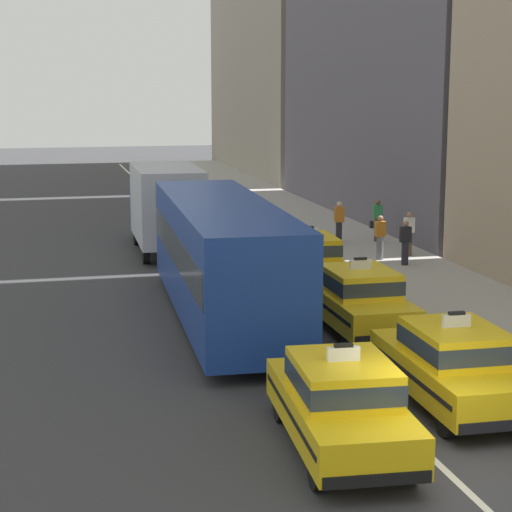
{
  "coord_description": "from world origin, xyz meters",
  "views": [
    {
      "loc": [
        -6.39,
        -13.08,
        6.34
      ],
      "look_at": [
        -0.2,
        12.99,
        1.3
      ],
      "focal_mm": 65.22,
      "sensor_mm": 36.0,
      "label": 1
    }
  ],
  "objects_px": {
    "taxi_left_nearest": "(341,402)",
    "box_truck_left_third": "(165,204)",
    "pedestrian_by_storefront": "(377,221)",
    "pedestrian_near_crosswalk": "(339,222)",
    "taxi_right_nearest": "(452,364)",
    "taxi_right_second": "(358,298)",
    "pedestrian_trailing": "(380,237)",
    "bus_left_second": "(222,255)",
    "pedestrian_far_corner": "(409,233)",
    "taxi_right_third": "(307,260)",
    "pedestrian_mid_block": "(405,243)",
    "sedan_right_fourth": "(268,235)"
  },
  "relations": [
    {
      "from": "taxi_right_second",
      "to": "pedestrian_by_storefront",
      "type": "distance_m",
      "value": 13.03
    },
    {
      "from": "box_truck_left_third",
      "to": "taxi_right_nearest",
      "type": "height_order",
      "value": "box_truck_left_third"
    },
    {
      "from": "taxi_left_nearest",
      "to": "box_truck_left_third",
      "type": "relative_size",
      "value": 0.67
    },
    {
      "from": "pedestrian_near_crosswalk",
      "to": "pedestrian_mid_block",
      "type": "height_order",
      "value": "pedestrian_near_crosswalk"
    },
    {
      "from": "taxi_right_third",
      "to": "pedestrian_far_corner",
      "type": "xyz_separation_m",
      "value": [
        4.89,
        3.66,
        0.08
      ]
    },
    {
      "from": "bus_left_second",
      "to": "pedestrian_mid_block",
      "type": "relative_size",
      "value": 7.36
    },
    {
      "from": "taxi_left_nearest",
      "to": "taxi_right_third",
      "type": "xyz_separation_m",
      "value": [
        3.13,
        12.63,
        0.0
      ]
    },
    {
      "from": "pedestrian_by_storefront",
      "to": "pedestrian_far_corner",
      "type": "height_order",
      "value": "pedestrian_by_storefront"
    },
    {
      "from": "taxi_right_second",
      "to": "pedestrian_near_crosswalk",
      "type": "relative_size",
      "value": 2.86
    },
    {
      "from": "box_truck_left_third",
      "to": "pedestrian_far_corner",
      "type": "bearing_deg",
      "value": -24.41
    },
    {
      "from": "pedestrian_trailing",
      "to": "taxi_left_nearest",
      "type": "bearing_deg",
      "value": -113.08
    },
    {
      "from": "taxi_left_nearest",
      "to": "sedan_right_fourth",
      "type": "height_order",
      "value": "taxi_left_nearest"
    },
    {
      "from": "taxi_left_nearest",
      "to": "box_truck_left_third",
      "type": "bearing_deg",
      "value": 90.82
    },
    {
      "from": "taxi_left_nearest",
      "to": "pedestrian_by_storefront",
      "type": "bearing_deg",
      "value": 67.63
    },
    {
      "from": "pedestrian_near_crosswalk",
      "to": "pedestrian_by_storefront",
      "type": "height_order",
      "value": "pedestrian_by_storefront"
    },
    {
      "from": "box_truck_left_third",
      "to": "taxi_left_nearest",
      "type": "bearing_deg",
      "value": -89.18
    },
    {
      "from": "pedestrian_trailing",
      "to": "pedestrian_far_corner",
      "type": "bearing_deg",
      "value": 20.83
    },
    {
      "from": "pedestrian_near_crosswalk",
      "to": "taxi_right_second",
      "type": "bearing_deg",
      "value": -106.17
    },
    {
      "from": "taxi_left_nearest",
      "to": "bus_left_second",
      "type": "height_order",
      "value": "bus_left_second"
    },
    {
      "from": "sedan_right_fourth",
      "to": "pedestrian_trailing",
      "type": "bearing_deg",
      "value": -30.03
    },
    {
      "from": "taxi_right_nearest",
      "to": "pedestrian_near_crosswalk",
      "type": "xyz_separation_m",
      "value": [
        3.64,
        17.98,
        0.08
      ]
    },
    {
      "from": "bus_left_second",
      "to": "taxi_right_nearest",
      "type": "xyz_separation_m",
      "value": [
        3.09,
        -7.59,
        -0.94
      ]
    },
    {
      "from": "pedestrian_by_storefront",
      "to": "taxi_right_nearest",
      "type": "bearing_deg",
      "value": -106.11
    },
    {
      "from": "taxi_left_nearest",
      "to": "bus_left_second",
      "type": "xyz_separation_m",
      "value": [
        -0.25,
        9.21,
        0.94
      ]
    },
    {
      "from": "box_truck_left_third",
      "to": "pedestrian_mid_block",
      "type": "bearing_deg",
      "value": -35.67
    },
    {
      "from": "bus_left_second",
      "to": "sedan_right_fourth",
      "type": "distance_m",
      "value": 9.35
    },
    {
      "from": "sedan_right_fourth",
      "to": "pedestrian_near_crosswalk",
      "type": "bearing_deg",
      "value": 28.0
    },
    {
      "from": "pedestrian_trailing",
      "to": "box_truck_left_third",
      "type": "bearing_deg",
      "value": 148.74
    },
    {
      "from": "pedestrian_mid_block",
      "to": "pedestrian_far_corner",
      "type": "distance_m",
      "value": 1.81
    },
    {
      "from": "bus_left_second",
      "to": "pedestrian_near_crosswalk",
      "type": "bearing_deg",
      "value": 57.06
    },
    {
      "from": "taxi_right_third",
      "to": "pedestrian_by_storefront",
      "type": "bearing_deg",
      "value": 54.34
    },
    {
      "from": "taxi_right_nearest",
      "to": "pedestrian_by_storefront",
      "type": "bearing_deg",
      "value": 73.89
    },
    {
      "from": "pedestrian_by_storefront",
      "to": "taxi_right_second",
      "type": "bearing_deg",
      "value": -112.76
    },
    {
      "from": "taxi_right_nearest",
      "to": "pedestrian_far_corner",
      "type": "distance_m",
      "value": 15.56
    },
    {
      "from": "box_truck_left_third",
      "to": "sedan_right_fourth",
      "type": "relative_size",
      "value": 1.6
    },
    {
      "from": "taxi_left_nearest",
      "to": "taxi_right_second",
      "type": "distance_m",
      "value": 7.93
    },
    {
      "from": "taxi_left_nearest",
      "to": "pedestrian_near_crosswalk",
      "type": "distance_m",
      "value": 20.64
    },
    {
      "from": "taxi_right_second",
      "to": "taxi_right_third",
      "type": "distance_m",
      "value": 5.27
    },
    {
      "from": "pedestrian_by_storefront",
      "to": "pedestrian_near_crosswalk",
      "type": "bearing_deg",
      "value": 171.64
    },
    {
      "from": "taxi_right_second",
      "to": "pedestrian_by_storefront",
      "type": "height_order",
      "value": "taxi_right_second"
    },
    {
      "from": "taxi_right_third",
      "to": "pedestrian_near_crosswalk",
      "type": "relative_size",
      "value": 2.9
    },
    {
      "from": "box_truck_left_third",
      "to": "taxi_right_third",
      "type": "distance_m",
      "value": 8.23
    },
    {
      "from": "pedestrian_near_crosswalk",
      "to": "pedestrian_trailing",
      "type": "distance_m",
      "value": 3.81
    },
    {
      "from": "taxi_right_nearest",
      "to": "taxi_right_second",
      "type": "xyz_separation_m",
      "value": [
        0.09,
        5.75,
        0.0
      ]
    },
    {
      "from": "taxi_right_nearest",
      "to": "taxi_right_second",
      "type": "distance_m",
      "value": 5.75
    },
    {
      "from": "taxi_right_third",
      "to": "taxi_right_second",
      "type": "bearing_deg",
      "value": -92.17
    },
    {
      "from": "taxi_left_nearest",
      "to": "bus_left_second",
      "type": "distance_m",
      "value": 9.26
    },
    {
      "from": "taxi_right_second",
      "to": "pedestrian_trailing",
      "type": "bearing_deg",
      "value": 65.74
    },
    {
      "from": "bus_left_second",
      "to": "taxi_right_nearest",
      "type": "relative_size",
      "value": 2.46
    },
    {
      "from": "bus_left_second",
      "to": "pedestrian_near_crosswalk",
      "type": "height_order",
      "value": "bus_left_second"
    }
  ]
}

